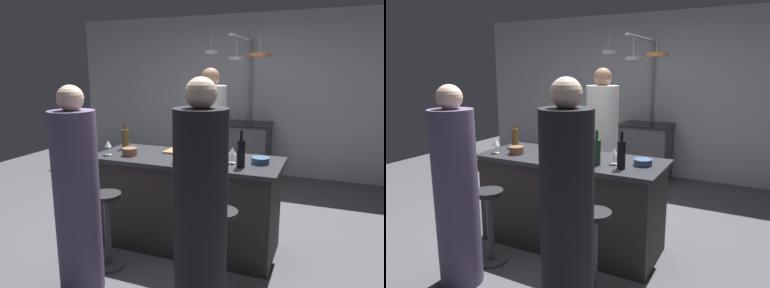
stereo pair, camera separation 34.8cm
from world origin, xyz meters
TOP-DOWN VIEW (x-y plane):
  - ground_plane at (0.00, 0.00)m, footprint 9.00×9.00m
  - back_wall at (0.00, 2.85)m, footprint 6.40×0.16m
  - kitchen_island at (0.00, 0.00)m, footprint 1.80×0.72m
  - stove_range at (0.00, 2.45)m, footprint 0.80×0.64m
  - chef at (-0.05, 0.86)m, footprint 0.37×0.37m
  - bar_stool_left at (-0.49, -0.62)m, footprint 0.28×0.28m
  - guest_left at (-0.50, -0.97)m, footprint 0.34×0.34m
  - bar_stool_right at (0.54, -0.62)m, footprint 0.28×0.28m
  - guest_right at (0.51, -0.98)m, footprint 0.35×0.35m
  - overhead_pot_rack at (0.06, 2.02)m, footprint 0.89×1.27m
  - potted_plant at (-1.60, 0.92)m, footprint 0.36×0.36m
  - cutting_board at (-0.12, 0.16)m, footprint 0.32×0.22m
  - pepper_mill at (0.09, 0.10)m, footprint 0.05×0.05m
  - wine_bottle_amber at (-0.74, 0.11)m, footprint 0.07×0.07m
  - wine_bottle_green at (0.33, -0.14)m, footprint 0.07×0.07m
  - wine_bottle_dark at (0.57, -0.16)m, footprint 0.07×0.07m
  - wine_glass_by_chef at (0.46, -0.05)m, footprint 0.07×0.07m
  - wine_glass_near_left_guest at (-0.74, -0.20)m, footprint 0.07×0.07m
  - mixing_bowl_blue at (0.70, 0.03)m, footprint 0.16×0.16m
  - mixing_bowl_ceramic at (0.07, -0.20)m, footprint 0.21×0.21m
  - mixing_bowl_wooden at (-0.54, -0.13)m, footprint 0.14×0.14m

SIDE VIEW (x-z plane):
  - ground_plane at x=0.00m, z-range 0.00..0.00m
  - potted_plant at x=-1.60m, z-range 0.04..0.56m
  - bar_stool_left at x=-0.49m, z-range 0.04..0.72m
  - bar_stool_right at x=0.54m, z-range 0.04..0.72m
  - stove_range at x=0.00m, z-range 0.00..0.89m
  - kitchen_island at x=0.00m, z-range 0.00..0.90m
  - guest_left at x=-0.50m, z-range -0.06..1.56m
  - guest_right at x=0.51m, z-range -0.06..1.62m
  - chef at x=-0.05m, z-range -0.06..1.68m
  - cutting_board at x=-0.12m, z-range 0.90..0.92m
  - mixing_bowl_blue at x=0.70m, z-range 0.90..0.96m
  - mixing_bowl_ceramic at x=0.07m, z-range 0.90..0.97m
  - mixing_bowl_wooden at x=-0.54m, z-range 0.90..0.97m
  - pepper_mill at x=0.09m, z-range 0.90..1.11m
  - wine_glass_by_chef at x=0.46m, z-range 0.93..1.08m
  - wine_glass_near_left_guest at x=-0.74m, z-range 0.93..1.08m
  - wine_bottle_amber at x=-0.74m, z-range 0.86..1.15m
  - wine_bottle_green at x=0.33m, z-range 0.86..1.17m
  - wine_bottle_dark at x=0.57m, z-range 0.86..1.19m
  - back_wall at x=0.00m, z-range 0.00..2.60m
  - overhead_pot_rack at x=0.06m, z-range 0.59..2.76m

